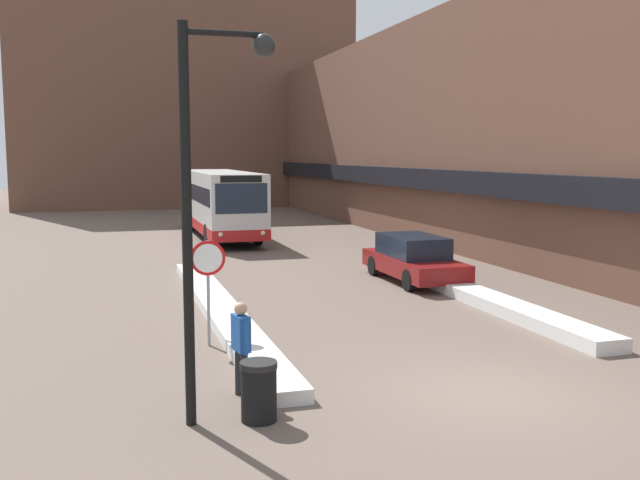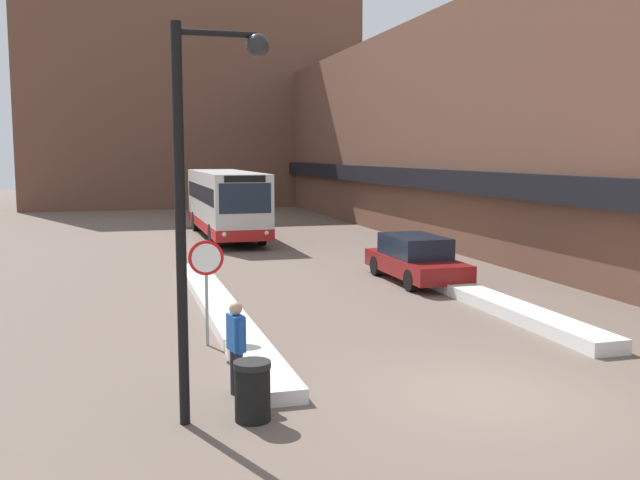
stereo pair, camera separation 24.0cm
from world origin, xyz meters
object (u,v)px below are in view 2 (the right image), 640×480
object	(u,v)px
street_lamp	(199,179)
trash_bin	(253,391)
pedestrian	(236,340)
stop_sign	(206,270)
city_bus	(225,202)
parked_car_front	(415,259)

from	to	relation	value
street_lamp	trash_bin	bearing A→B (deg)	-11.42
street_lamp	pedestrian	distance (m)	3.04
stop_sign	trash_bin	size ratio (longest dim) A/B	2.44
city_bus	trash_bin	xyz separation A→B (m)	(-3.28, -24.78, -1.30)
parked_car_front	stop_sign	distance (m)	9.68
pedestrian	trash_bin	xyz separation A→B (m)	(0.06, -1.16, -0.52)
parked_car_front	trash_bin	size ratio (longest dim) A/B	5.07
city_bus	street_lamp	bearing A→B (deg)	-99.26
pedestrian	trash_bin	bearing A→B (deg)	-7.08
street_lamp	city_bus	bearing A→B (deg)	80.74
city_bus	parked_car_front	distance (m)	14.77
pedestrian	stop_sign	bearing A→B (deg)	171.14
pedestrian	trash_bin	world-z (taller)	pedestrian
stop_sign	trash_bin	distance (m)	4.76
trash_bin	stop_sign	bearing A→B (deg)	91.68
pedestrian	city_bus	bearing A→B (deg)	161.86
stop_sign	street_lamp	bearing A→B (deg)	-97.75
city_bus	street_lamp	distance (m)	25.04
stop_sign	street_lamp	distance (m)	4.96
stop_sign	street_lamp	size ratio (longest dim) A/B	0.38
city_bus	trash_bin	distance (m)	25.03
parked_car_front	trash_bin	world-z (taller)	parked_car_front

